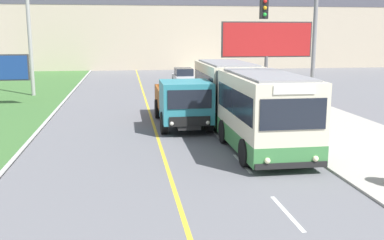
{
  "coord_description": "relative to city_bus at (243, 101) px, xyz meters",
  "views": [
    {
      "loc": [
        -1.37,
        -2.87,
        4.68
      ],
      "look_at": [
        1.1,
        13.74,
        1.4
      ],
      "focal_mm": 42.0,
      "sensor_mm": 36.0,
      "label": 1
    }
  ],
  "objects": [
    {
      "name": "car_distant",
      "position": [
        0.01,
        21.19,
        -0.91
      ],
      "size": [
        1.8,
        4.3,
        1.45
      ],
      "color": "silver",
      "rests_on": "ground_plane"
    },
    {
      "name": "traffic_light_mast",
      "position": [
        1.35,
        -3.12,
        2.44
      ],
      "size": [
        2.28,
        0.32,
        6.38
      ],
      "color": "slate",
      "rests_on": "ground_plane"
    },
    {
      "name": "utility_pole_far",
      "position": [
        -12.2,
        15.01,
        3.73
      ],
      "size": [
        1.8,
        0.28,
        10.54
      ],
      "color": "#9E9E99",
      "rests_on": "ground_plane"
    },
    {
      "name": "planter_round_second",
      "position": [
        2.67,
        -2.38,
        -1.03
      ],
      "size": [
        0.9,
        0.9,
        1.11
      ],
      "color": "#B7B2A8",
      "rests_on": "sidewalk_right"
    },
    {
      "name": "dump_truck",
      "position": [
        -2.53,
        1.83,
        -0.37
      ],
      "size": [
        2.44,
        7.02,
        2.42
      ],
      "color": "black",
      "rests_on": "ground_plane"
    },
    {
      "name": "billboard_large",
      "position": [
        4.49,
        10.68,
        2.47
      ],
      "size": [
        6.44,
        0.24,
        5.42
      ],
      "color": "#59595B",
      "rests_on": "ground_plane"
    },
    {
      "name": "city_bus",
      "position": [
        0.0,
        0.0,
        0.0
      ],
      "size": [
        2.7,
        12.74,
        3.15
      ],
      "color": "beige",
      "rests_on": "ground_plane"
    }
  ]
}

